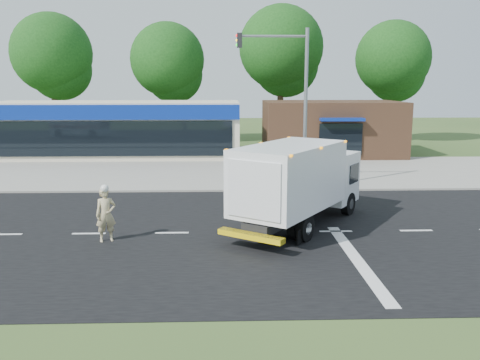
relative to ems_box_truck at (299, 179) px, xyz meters
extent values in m
plane|color=#385123|center=(-1.71, -0.68, -1.86)|extent=(120.00, 120.00, 0.00)
cube|color=black|center=(-1.71, -0.68, -1.86)|extent=(60.00, 14.00, 0.02)
cube|color=gray|center=(-1.71, 7.52, -1.80)|extent=(60.00, 2.40, 0.12)
cube|color=gray|center=(-1.71, 13.32, -1.85)|extent=(60.00, 9.00, 0.02)
cube|color=silver|center=(-10.71, -0.68, -1.85)|extent=(1.20, 0.15, 0.01)
cube|color=silver|center=(-7.71, -0.68, -1.85)|extent=(1.20, 0.15, 0.01)
cube|color=silver|center=(-4.71, -0.68, -1.85)|extent=(1.20, 0.15, 0.01)
cube|color=silver|center=(-1.71, -0.68, -1.85)|extent=(1.20, 0.15, 0.01)
cube|color=silver|center=(1.29, -0.68, -1.85)|extent=(1.20, 0.15, 0.01)
cube|color=silver|center=(4.29, -0.68, -1.85)|extent=(1.20, 0.15, 0.01)
cube|color=silver|center=(1.29, -3.68, -1.85)|extent=(0.40, 7.00, 0.01)
cube|color=black|center=(-0.45, -0.66, -1.18)|extent=(3.59, 4.60, 0.34)
cube|color=white|center=(1.52, 2.22, -0.34)|extent=(2.85, 2.82, 2.06)
cube|color=black|center=(2.05, 2.99, -0.14)|extent=(1.62, 1.18, 0.88)
cube|color=white|center=(-0.45, -0.66, 0.20)|extent=(4.73, 5.38, 2.31)
cube|color=silver|center=(-1.85, -2.70, 0.15)|extent=(1.65, 1.16, 1.87)
cube|color=yellow|center=(-1.95, -2.84, -1.32)|extent=(2.14, 1.62, 0.18)
cube|color=orange|center=(-0.45, -0.66, 1.33)|extent=(4.65, 5.24, 0.08)
cylinder|color=black|center=(0.78, 2.79, -1.39)|extent=(0.78, 0.94, 0.94)
cylinder|color=black|center=(2.32, 1.73, -1.39)|extent=(0.78, 0.94, 0.94)
cylinder|color=black|center=(-1.65, -0.67, -1.39)|extent=(0.78, 0.94, 0.94)
cylinder|color=black|center=(-0.03, -1.78, -1.39)|extent=(0.78, 0.94, 0.94)
imported|color=tan|center=(-6.86, -1.55, -0.92)|extent=(0.81, 0.67, 1.89)
sphere|color=white|center=(-6.86, -1.55, 0.00)|extent=(0.28, 0.28, 0.28)
cube|color=beige|center=(-10.71, 19.32, 0.14)|extent=(18.00, 6.00, 4.00)
cube|color=navy|center=(-10.71, 16.27, 1.54)|extent=(18.00, 0.30, 1.00)
cube|color=black|center=(-10.71, 16.27, -0.26)|extent=(17.00, 0.12, 2.40)
cube|color=#382316|center=(5.29, 19.32, 0.14)|extent=(10.00, 6.00, 4.00)
cube|color=navy|center=(5.29, 16.22, 1.04)|extent=(3.00, 1.20, 0.20)
cube|color=black|center=(5.29, 16.27, -0.36)|extent=(3.00, 0.12, 2.20)
cylinder|color=gray|center=(1.29, 6.92, 2.14)|extent=(0.18, 0.18, 8.00)
cylinder|color=gray|center=(-0.41, 6.92, 5.74)|extent=(3.40, 0.12, 0.12)
cube|color=black|center=(-2.01, 6.92, 5.54)|extent=(0.25, 0.25, 0.70)
cylinder|color=#332114|center=(-17.71, 27.32, 1.81)|extent=(0.56, 0.56, 7.35)
sphere|color=#123F12|center=(-17.71, 27.32, 6.01)|extent=(6.93, 6.93, 6.93)
sphere|color=#123F12|center=(-17.21, 27.82, 4.65)|extent=(5.46, 5.46, 5.46)
cylinder|color=#332114|center=(-7.71, 27.32, 1.57)|extent=(0.56, 0.56, 6.86)
sphere|color=#123F12|center=(-7.71, 27.32, 5.49)|extent=(6.47, 6.47, 6.47)
sphere|color=#123F12|center=(-7.21, 27.82, 4.21)|extent=(5.10, 5.10, 5.10)
cylinder|color=#332114|center=(2.29, 27.32, 2.06)|extent=(0.56, 0.56, 7.84)
sphere|color=#123F12|center=(2.29, 27.32, 6.54)|extent=(7.39, 7.39, 7.39)
sphere|color=#123F12|center=(2.79, 27.82, 5.08)|extent=(5.82, 5.82, 5.82)
cylinder|color=#332114|center=(12.29, 27.32, 1.64)|extent=(0.56, 0.56, 7.00)
sphere|color=#123F12|center=(12.29, 27.32, 5.64)|extent=(6.60, 6.60, 6.60)
sphere|color=#123F12|center=(12.79, 27.82, 4.34)|extent=(5.20, 5.20, 5.20)
camera|label=1|loc=(-2.80, -18.52, 3.55)|focal=38.00mm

